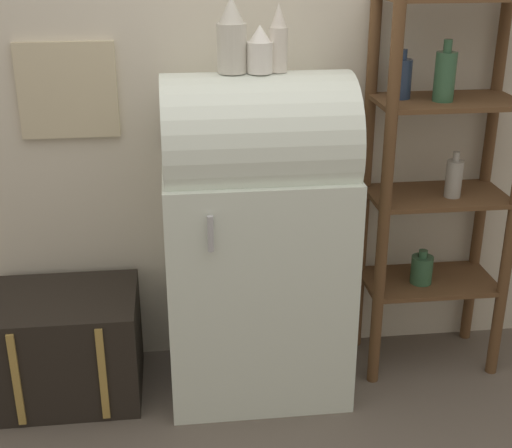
# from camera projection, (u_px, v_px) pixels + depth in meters

# --- Properties ---
(ground_plane) EXTENTS (12.00, 12.00, 0.00)m
(ground_plane) POSITION_uv_depth(u_px,v_px,m) (264.00, 415.00, 2.99)
(ground_plane) COLOR #60564C
(wall_back) EXTENTS (7.00, 0.09, 2.70)m
(wall_back) POSITION_uv_depth(u_px,v_px,m) (247.00, 67.00, 3.00)
(wall_back) COLOR beige
(wall_back) RESTS_ON ground_plane
(refrigerator) EXTENTS (0.75, 0.60, 1.38)m
(refrigerator) POSITION_uv_depth(u_px,v_px,m) (257.00, 236.00, 2.96)
(refrigerator) COLOR silver
(refrigerator) RESTS_ON ground_plane
(suitcase_trunk) EXTENTS (0.61, 0.48, 0.47)m
(suitcase_trunk) POSITION_uv_depth(u_px,v_px,m) (67.00, 345.00, 3.06)
(suitcase_trunk) COLOR black
(suitcase_trunk) RESTS_ON ground_plane
(shelf_unit) EXTENTS (0.61, 0.36, 1.66)m
(shelf_unit) POSITION_uv_depth(u_px,v_px,m) (439.00, 170.00, 3.04)
(shelf_unit) COLOR brown
(shelf_unit) RESTS_ON ground_plane
(vase_left) EXTENTS (0.11, 0.11, 0.28)m
(vase_left) POSITION_uv_depth(u_px,v_px,m) (232.00, 38.00, 2.64)
(vase_left) COLOR beige
(vase_left) RESTS_ON refrigerator
(vase_center) EXTENTS (0.10, 0.10, 0.18)m
(vase_center) POSITION_uv_depth(u_px,v_px,m) (260.00, 51.00, 2.66)
(vase_center) COLOR white
(vase_center) RESTS_ON refrigerator
(vase_right) EXTENTS (0.07, 0.07, 0.25)m
(vase_right) POSITION_uv_depth(u_px,v_px,m) (278.00, 40.00, 2.66)
(vase_right) COLOR silver
(vase_right) RESTS_ON refrigerator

